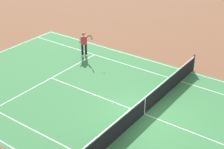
{
  "coord_description": "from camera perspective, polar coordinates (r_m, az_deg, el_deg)",
  "views": [
    {
      "loc": [
        -6.87,
        12.26,
        9.57
      ],
      "look_at": [
        2.74,
        -1.08,
        0.9
      ],
      "focal_mm": 54.57,
      "sensor_mm": 36.0,
      "label": 1
    }
  ],
  "objects": [
    {
      "name": "court_slab",
      "position": [
        17.0,
        5.42,
        -6.6
      ],
      "size": [
        24.2,
        11.4,
        0.0
      ],
      "primitive_type": "cube",
      "color": "#387A42",
      "rests_on": "ground_plane"
    },
    {
      "name": "tennis_player_near",
      "position": [
        22.66,
        -4.69,
        5.29
      ],
      "size": [
        1.17,
        0.75,
        1.7
      ],
      "color": "black",
      "rests_on": "ground_plane"
    },
    {
      "name": "tennis_net",
      "position": [
        16.73,
        5.49,
        -5.21
      ],
      "size": [
        0.1,
        11.7,
        1.08
      ],
      "color": "#2D2D33",
      "rests_on": "ground_plane"
    },
    {
      "name": "court_line_markings",
      "position": [
        17.0,
        5.42,
        -6.59
      ],
      "size": [
        23.85,
        11.05,
        0.01
      ],
      "color": "white",
      "rests_on": "ground_plane"
    },
    {
      "name": "ground_plane",
      "position": [
        17.0,
        5.42,
        -6.6
      ],
      "size": [
        60.0,
        60.0,
        0.0
      ],
      "primitive_type": "plane",
      "color": "brown"
    },
    {
      "name": "tennis_ball",
      "position": [
        20.69,
        -1.32,
        0.34
      ],
      "size": [
        0.07,
        0.07,
        0.07
      ],
      "primitive_type": "sphere",
      "color": "#CCE01E",
      "rests_on": "ground_plane"
    }
  ]
}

